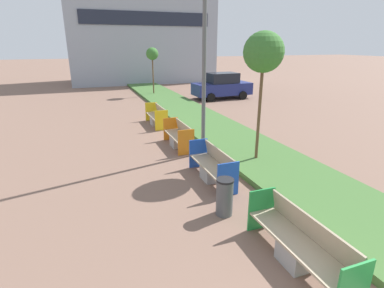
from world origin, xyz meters
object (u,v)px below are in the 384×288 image
(bench_orange_frame, at_px, (179,138))
(sapling_tree_far, at_px, (152,55))
(bench_blue_frame, at_px, (213,168))
(bench_yellow_frame, at_px, (157,118))
(parked_car_distant, at_px, (222,86))
(bench_green_frame, at_px, (299,246))
(litter_bin, at_px, (225,197))
(sapling_tree_near, at_px, (264,53))
(street_lamp_post, at_px, (205,25))

(bench_orange_frame, height_order, sapling_tree_far, sapling_tree_far)
(bench_blue_frame, relative_size, bench_yellow_frame, 1.02)
(bench_yellow_frame, bearing_deg, parked_car_distant, 42.15)
(bench_green_frame, height_order, sapling_tree_far, sapling_tree_far)
(bench_blue_frame, height_order, litter_bin, bench_blue_frame)
(bench_green_frame, relative_size, litter_bin, 2.68)
(bench_blue_frame, distance_m, bench_orange_frame, 3.23)
(bench_yellow_frame, relative_size, parked_car_distant, 0.50)
(bench_green_frame, xyz_separation_m, bench_blue_frame, (-0.00, 3.83, -0.01))
(bench_yellow_frame, bearing_deg, sapling_tree_near, -72.28)
(street_lamp_post, xyz_separation_m, sapling_tree_far, (1.32, 13.32, -1.36))
(bench_blue_frame, height_order, parked_car_distant, parked_car_distant)
(bench_green_frame, bearing_deg, parked_car_distant, 68.86)
(sapling_tree_near, bearing_deg, parked_car_distant, 69.60)
(bench_green_frame, xyz_separation_m, sapling_tree_near, (1.93, 4.54, 3.20))
(sapling_tree_far, bearing_deg, bench_blue_frame, -97.08)
(bench_green_frame, relative_size, bench_blue_frame, 1.13)
(sapling_tree_near, bearing_deg, litter_bin, -133.80)
(bench_green_frame, xyz_separation_m, sapling_tree_far, (1.93, 19.38, 2.69))
(sapling_tree_far, bearing_deg, parked_car_distant, -35.20)
(bench_green_frame, distance_m, sapling_tree_near, 5.88)
(sapling_tree_far, bearing_deg, sapling_tree_near, -90.00)
(litter_bin, bearing_deg, street_lamp_post, 74.43)
(sapling_tree_far, bearing_deg, bench_green_frame, -95.68)
(sapling_tree_near, relative_size, sapling_tree_far, 1.18)
(sapling_tree_far, bearing_deg, bench_orange_frame, -98.92)
(bench_blue_frame, relative_size, street_lamp_post, 0.27)
(litter_bin, relative_size, parked_car_distant, 0.21)
(bench_blue_frame, bearing_deg, parked_car_distant, 63.18)
(bench_green_frame, bearing_deg, litter_bin, 104.87)
(parked_car_distant, bearing_deg, litter_bin, -116.95)
(bench_blue_frame, height_order, sapling_tree_far, sapling_tree_far)
(bench_yellow_frame, distance_m, sapling_tree_near, 7.11)
(sapling_tree_far, height_order, parked_car_distant, sapling_tree_far)
(bench_blue_frame, distance_m, parked_car_distant, 13.98)
(bench_blue_frame, distance_m, sapling_tree_far, 15.90)
(street_lamp_post, bearing_deg, sapling_tree_far, 84.34)
(bench_orange_frame, height_order, parked_car_distant, parked_car_distant)
(bench_blue_frame, xyz_separation_m, bench_orange_frame, (-0.00, 3.23, -0.01))
(litter_bin, height_order, sapling_tree_far, sapling_tree_far)
(bench_orange_frame, height_order, sapling_tree_near, sapling_tree_near)
(street_lamp_post, bearing_deg, bench_blue_frame, -105.34)
(bench_blue_frame, xyz_separation_m, bench_yellow_frame, (-0.00, 6.76, -0.00))
(bench_green_frame, xyz_separation_m, street_lamp_post, (0.61, 6.06, 4.06))
(sapling_tree_near, height_order, sapling_tree_far, sapling_tree_near)
(litter_bin, distance_m, parked_car_distant, 15.86)
(bench_yellow_frame, xyz_separation_m, parked_car_distant, (6.30, 5.70, 0.54))
(bench_blue_frame, bearing_deg, street_lamp_post, 74.66)
(bench_orange_frame, bearing_deg, parked_car_distant, 55.67)
(bench_green_frame, xyz_separation_m, bench_yellow_frame, (-0.00, 10.59, -0.01))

